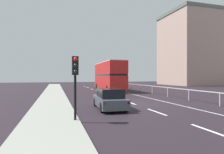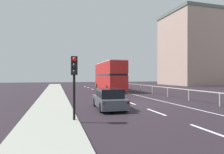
# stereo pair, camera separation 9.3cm
# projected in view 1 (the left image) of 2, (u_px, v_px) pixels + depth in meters

# --- Properties ---
(ground_plane) EXTENTS (75.94, 120.00, 0.10)m
(ground_plane) POSITION_uv_depth(u_px,v_px,m) (133.00, 104.00, 15.92)
(ground_plane) COLOR black
(near_sidewalk_kerb) EXTENTS (2.72, 80.00, 0.14)m
(near_sidewalk_kerb) POSITION_uv_depth(u_px,v_px,m) (52.00, 106.00, 14.12)
(near_sidewalk_kerb) COLOR gray
(near_sidewalk_kerb) RESTS_ON ground
(lane_paint_markings) EXTENTS (3.29, 46.00, 0.01)m
(lane_paint_markings) POSITION_uv_depth(u_px,v_px,m) (121.00, 94.00, 24.38)
(lane_paint_markings) COLOR silver
(lane_paint_markings) RESTS_ON ground
(bridge_side_railing) EXTENTS (0.10, 42.00, 1.05)m
(bridge_side_railing) POSITION_uv_depth(u_px,v_px,m) (146.00, 87.00, 26.17)
(bridge_side_railing) COLOR #BAB7AD
(bridge_side_railing) RESTS_ON ground
(distant_building_block) EXTENTS (17.92, 13.51, 18.98)m
(distant_building_block) POSITION_uv_depth(u_px,v_px,m) (198.00, 49.00, 51.60)
(distant_building_block) COLOR tan
(distant_building_block) RESTS_ON ground
(double_decker_bus_red) EXTENTS (2.71, 10.58, 4.39)m
(double_decker_bus_red) POSITION_uv_depth(u_px,v_px,m) (109.00, 76.00, 29.53)
(double_decker_bus_red) COLOR red
(double_decker_bus_red) RESTS_ON ground
(hatchback_car_near) EXTENTS (1.91, 4.21, 1.41)m
(hatchback_car_near) POSITION_uv_depth(u_px,v_px,m) (109.00, 99.00, 13.33)
(hatchback_car_near) COLOR #484D55
(hatchback_car_near) RESTS_ON ground
(traffic_signal_pole) EXTENTS (0.30, 0.42, 3.08)m
(traffic_signal_pole) POSITION_uv_depth(u_px,v_px,m) (75.00, 72.00, 9.30)
(traffic_signal_pole) COLOR black
(traffic_signal_pole) RESTS_ON near_sidewalk_kerb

